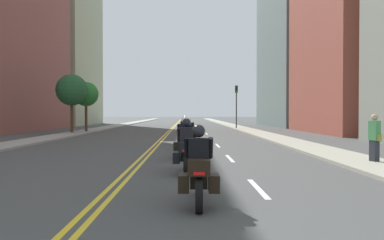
{
  "coord_description": "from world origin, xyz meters",
  "views": [
    {
      "loc": [
        1.74,
        -1.05,
        1.79
      ],
      "look_at": [
        2.04,
        23.4,
        1.35
      ],
      "focal_mm": 35.92,
      "sensor_mm": 36.0,
      "label": 1
    }
  ],
  "objects_px": {
    "motorcycle_5": "(186,129)",
    "pedestrian_0": "(375,139)",
    "motorcycle_0": "(199,172)",
    "motorcycle_7": "(185,126)",
    "motorcycle_3": "(188,136)",
    "traffic_light_far": "(236,99)",
    "motorcycle_6": "(186,128)",
    "street_tree_1": "(72,90)",
    "motorcycle_4": "(185,133)",
    "motorcycle_1": "(186,151)",
    "motorcycle_2": "(184,141)",
    "street_tree_0": "(86,94)"
  },
  "relations": [
    {
      "from": "motorcycle_6",
      "to": "motorcycle_7",
      "type": "relative_size",
      "value": 1.05
    },
    {
      "from": "motorcycle_1",
      "to": "motorcycle_6",
      "type": "bearing_deg",
      "value": 91.52
    },
    {
      "from": "motorcycle_2",
      "to": "pedestrian_0",
      "type": "bearing_deg",
      "value": -13.21
    },
    {
      "from": "motorcycle_6",
      "to": "motorcycle_0",
      "type": "bearing_deg",
      "value": -90.25
    },
    {
      "from": "traffic_light_far",
      "to": "pedestrian_0",
      "type": "bearing_deg",
      "value": -88.1
    },
    {
      "from": "motorcycle_0",
      "to": "motorcycle_7",
      "type": "bearing_deg",
      "value": 92.05
    },
    {
      "from": "motorcycle_3",
      "to": "pedestrian_0",
      "type": "xyz_separation_m",
      "value": [
        6.43,
        -5.78,
        0.24
      ]
    },
    {
      "from": "motorcycle_5",
      "to": "pedestrian_0",
      "type": "bearing_deg",
      "value": -64.78
    },
    {
      "from": "motorcycle_1",
      "to": "motorcycle_5",
      "type": "relative_size",
      "value": 0.98
    },
    {
      "from": "motorcycle_5",
      "to": "traffic_light_far",
      "type": "height_order",
      "value": "traffic_light_far"
    },
    {
      "from": "motorcycle_3",
      "to": "motorcycle_7",
      "type": "xyz_separation_m",
      "value": [
        -0.21,
        14.25,
        -0.02
      ]
    },
    {
      "from": "motorcycle_4",
      "to": "street_tree_0",
      "type": "height_order",
      "value": "street_tree_0"
    },
    {
      "from": "motorcycle_5",
      "to": "motorcycle_6",
      "type": "height_order",
      "value": "motorcycle_5"
    },
    {
      "from": "motorcycle_2",
      "to": "motorcycle_7",
      "type": "height_order",
      "value": "motorcycle_2"
    },
    {
      "from": "motorcycle_0",
      "to": "motorcycle_3",
      "type": "xyz_separation_m",
      "value": [
        -0.17,
        11.48,
        0.03
      ]
    },
    {
      "from": "motorcycle_7",
      "to": "traffic_light_far",
      "type": "bearing_deg",
      "value": 56.65
    },
    {
      "from": "motorcycle_4",
      "to": "street_tree_1",
      "type": "relative_size",
      "value": 0.44
    },
    {
      "from": "pedestrian_0",
      "to": "street_tree_1",
      "type": "distance_m",
      "value": 26.22
    },
    {
      "from": "motorcycle_7",
      "to": "pedestrian_0",
      "type": "relative_size",
      "value": 1.22
    },
    {
      "from": "street_tree_0",
      "to": "motorcycle_1",
      "type": "bearing_deg",
      "value": -68.75
    },
    {
      "from": "motorcycle_1",
      "to": "street_tree_1",
      "type": "height_order",
      "value": "street_tree_1"
    },
    {
      "from": "motorcycle_1",
      "to": "pedestrian_0",
      "type": "bearing_deg",
      "value": 15.88
    },
    {
      "from": "motorcycle_3",
      "to": "street_tree_1",
      "type": "height_order",
      "value": "street_tree_1"
    },
    {
      "from": "motorcycle_7",
      "to": "street_tree_1",
      "type": "height_order",
      "value": "street_tree_1"
    },
    {
      "from": "motorcycle_0",
      "to": "motorcycle_6",
      "type": "relative_size",
      "value": 0.96
    },
    {
      "from": "traffic_light_far",
      "to": "pedestrian_0",
      "type": "distance_m",
      "value": 29.72
    },
    {
      "from": "pedestrian_0",
      "to": "motorcycle_2",
      "type": "bearing_deg",
      "value": -121.96
    },
    {
      "from": "street_tree_1",
      "to": "motorcycle_0",
      "type": "bearing_deg",
      "value": -68.46
    },
    {
      "from": "motorcycle_0",
      "to": "motorcycle_4",
      "type": "relative_size",
      "value": 0.93
    },
    {
      "from": "motorcycle_0",
      "to": "traffic_light_far",
      "type": "relative_size",
      "value": 0.44
    },
    {
      "from": "motorcycle_4",
      "to": "street_tree_1",
      "type": "bearing_deg",
      "value": 134.18
    },
    {
      "from": "motorcycle_3",
      "to": "motorcycle_5",
      "type": "relative_size",
      "value": 0.99
    },
    {
      "from": "motorcycle_0",
      "to": "motorcycle_7",
      "type": "distance_m",
      "value": 25.74
    },
    {
      "from": "pedestrian_0",
      "to": "street_tree_1",
      "type": "relative_size",
      "value": 0.34
    },
    {
      "from": "motorcycle_6",
      "to": "traffic_light_far",
      "type": "relative_size",
      "value": 0.46
    },
    {
      "from": "motorcycle_5",
      "to": "traffic_light_far",
      "type": "xyz_separation_m",
      "value": [
        5.6,
        16.61,
        2.66
      ]
    },
    {
      "from": "motorcycle_3",
      "to": "motorcycle_5",
      "type": "bearing_deg",
      "value": 92.39
    },
    {
      "from": "motorcycle_1",
      "to": "motorcycle_4",
      "type": "distance_m",
      "value": 10.64
    },
    {
      "from": "motorcycle_0",
      "to": "motorcycle_6",
      "type": "distance_m",
      "value": 22.08
    },
    {
      "from": "traffic_light_far",
      "to": "street_tree_1",
      "type": "height_order",
      "value": "street_tree_1"
    },
    {
      "from": "motorcycle_4",
      "to": "motorcycle_0",
      "type": "bearing_deg",
      "value": -85.85
    },
    {
      "from": "motorcycle_3",
      "to": "street_tree_0",
      "type": "bearing_deg",
      "value": 120.86
    },
    {
      "from": "pedestrian_0",
      "to": "motorcycle_4",
      "type": "bearing_deg",
      "value": -159.49
    },
    {
      "from": "motorcycle_4",
      "to": "motorcycle_5",
      "type": "bearing_deg",
      "value": 92.91
    },
    {
      "from": "motorcycle_0",
      "to": "street_tree_1",
      "type": "xyz_separation_m",
      "value": [
        -10.22,
        25.9,
        3.14
      ]
    },
    {
      "from": "motorcycle_5",
      "to": "motorcycle_7",
      "type": "height_order",
      "value": "same"
    },
    {
      "from": "motorcycle_5",
      "to": "street_tree_1",
      "type": "relative_size",
      "value": 0.42
    },
    {
      "from": "motorcycle_3",
      "to": "motorcycle_4",
      "type": "relative_size",
      "value": 0.93
    },
    {
      "from": "traffic_light_far",
      "to": "street_tree_1",
      "type": "distance_m",
      "value": 18.13
    },
    {
      "from": "motorcycle_0",
      "to": "pedestrian_0",
      "type": "relative_size",
      "value": 1.22
    }
  ]
}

